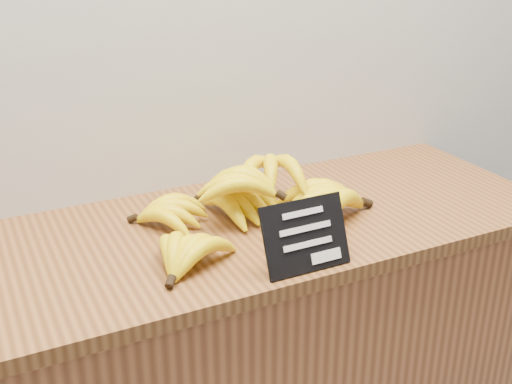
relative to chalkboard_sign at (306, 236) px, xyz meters
The scene contains 3 objects.
counter_top 0.24m from the chalkboard_sign, 94.60° to the left, with size 1.39×0.54×0.03m, color brown.
chalkboard_sign is the anchor object (origin of this frame).
banana_pile 0.22m from the chalkboard_sign, 92.07° to the left, with size 0.56×0.36×0.12m.
Camera 1 is at (-0.64, 1.62, 1.53)m, focal length 45.00 mm.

